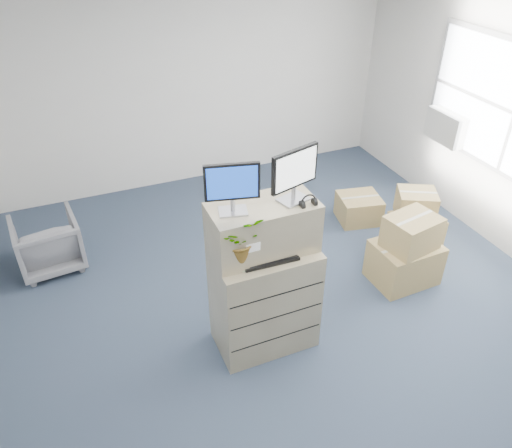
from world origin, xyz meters
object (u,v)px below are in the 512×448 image
object	(u,v)px
filing_cabinet_lower	(264,298)
keyboard	(269,258)
water_bottle	(270,233)
monitor_left	(232,186)
potted_plant	(240,243)
monitor_right	(295,173)
office_chair	(47,241)

from	to	relation	value
filing_cabinet_lower	keyboard	distance (m)	0.57
filing_cabinet_lower	water_bottle	world-z (taller)	water_bottle
monitor_left	keyboard	size ratio (longest dim) A/B	0.89
filing_cabinet_lower	potted_plant	size ratio (longest dim) A/B	2.35
monitor_right	water_bottle	xyz separation A→B (m)	(-0.19, 0.05, -0.59)
monitor_left	office_chair	bearing A→B (deg)	141.74
keyboard	office_chair	world-z (taller)	keyboard
monitor_right	water_bottle	bearing A→B (deg)	148.19
monitor_right	office_chair	world-z (taller)	monitor_right
monitor_left	water_bottle	world-z (taller)	monitor_left
monitor_right	office_chair	bearing A→B (deg)	119.52
filing_cabinet_lower	water_bottle	distance (m)	0.70
keyboard	potted_plant	xyz separation A→B (m)	(-0.26, 0.02, 0.22)
monitor_right	monitor_left	bearing A→B (deg)	161.00
monitor_right	keyboard	bearing A→B (deg)	-172.09
office_chair	water_bottle	bearing A→B (deg)	128.46
potted_plant	water_bottle	bearing A→B (deg)	24.78
monitor_left	monitor_right	distance (m)	0.55
water_bottle	office_chair	size ratio (longest dim) A/B	0.41
monitor_left	monitor_right	size ratio (longest dim) A/B	0.93
monitor_left	office_chair	xyz separation A→B (m)	(-1.61, 2.03, -1.46)
monitor_left	filing_cabinet_lower	bearing A→B (deg)	5.05
keyboard	office_chair	bearing A→B (deg)	132.85
filing_cabinet_lower	monitor_left	world-z (taller)	monitor_left
filing_cabinet_lower	monitor_right	xyz separation A→B (m)	(0.27, 0.02, 1.29)
potted_plant	office_chair	xyz separation A→B (m)	(-1.62, 2.15, -0.97)
potted_plant	office_chair	distance (m)	2.86
potted_plant	filing_cabinet_lower	bearing A→B (deg)	17.88
keyboard	office_chair	xyz separation A→B (m)	(-1.88, 2.17, -0.75)
filing_cabinet_lower	water_bottle	size ratio (longest dim) A/B	3.72
office_chair	filing_cabinet_lower	bearing A→B (deg)	126.34
filing_cabinet_lower	office_chair	distance (m)	2.80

